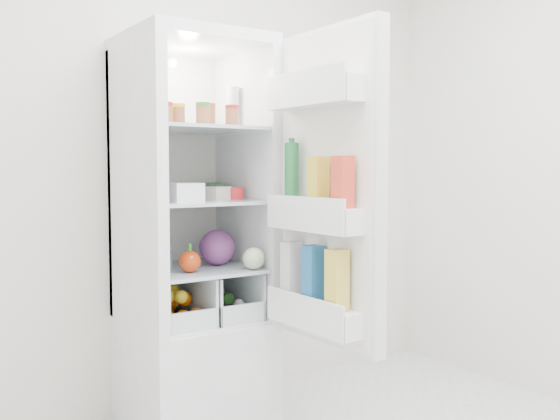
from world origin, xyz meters
TOP-DOWN VIEW (x-y plane):
  - room_walls at (0.00, 0.00)m, footprint 3.02×3.02m
  - refrigerator at (-0.20, 1.25)m, footprint 0.60×0.60m
  - shelf_low at (-0.20, 1.19)m, footprint 0.49×0.53m
  - shelf_mid at (-0.20, 1.19)m, footprint 0.49×0.53m
  - shelf_top at (-0.20, 1.19)m, footprint 0.49×0.53m
  - crisper_left at (-0.32, 1.19)m, footprint 0.23×0.46m
  - crisper_right at (-0.08, 1.19)m, footprint 0.23×0.46m
  - condiment_jars at (-0.24, 1.07)m, footprint 0.38×0.16m
  - squeeze_bottle at (0.01, 1.21)m, footprint 0.06×0.06m
  - tub_white at (-0.29, 1.08)m, footprint 0.14×0.14m
  - tub_cream at (-0.11, 1.15)m, footprint 0.13×0.13m
  - tin_red at (-0.02, 1.14)m, footprint 0.10×0.10m
  - foil_tray at (-0.21, 1.37)m, footprint 0.22×0.20m
  - tub_green at (-0.03, 1.37)m, footprint 0.12×0.15m
  - red_cabbage at (-0.09, 1.18)m, footprint 0.17×0.17m
  - bell_pepper at (-0.29, 1.07)m, footprint 0.10×0.10m
  - mushroom_bowl at (-0.36, 1.27)m, footprint 0.18×0.18m
  - salad_bag at (-0.02, 0.97)m, footprint 0.10×0.10m
  - citrus_pile at (-0.32, 1.17)m, footprint 0.20×0.31m
  - veg_pile at (-0.07, 1.18)m, footprint 0.16×0.30m
  - fridge_door at (0.10, 0.61)m, footprint 0.18×0.60m

SIDE VIEW (x-z plane):
  - veg_pile at x=-0.07m, z-range 0.51..0.61m
  - citrus_pile at x=-0.32m, z-range 0.51..0.66m
  - crisper_left at x=-0.32m, z-range 0.50..0.72m
  - crisper_right at x=-0.08m, z-range 0.50..0.72m
  - refrigerator at x=-0.20m, z-range -0.23..1.57m
  - shelf_low at x=-0.20m, z-range 0.73..0.75m
  - mushroom_bowl at x=-0.36m, z-range 0.75..0.82m
  - bell_pepper at x=-0.29m, z-range 0.75..0.84m
  - salad_bag at x=-0.02m, z-range 0.75..0.85m
  - red_cabbage at x=-0.09m, z-range 0.75..0.92m
  - shelf_mid at x=-0.20m, z-range 1.04..1.06m
  - foil_tray at x=-0.21m, z-range 1.06..1.10m
  - tin_red at x=-0.02m, z-range 1.06..1.11m
  - tub_cream at x=-0.11m, z-range 1.06..1.12m
  - fridge_door at x=0.10m, z-range 0.44..1.74m
  - tub_green at x=-0.03m, z-range 1.06..1.13m
  - tub_white at x=-0.29m, z-range 1.06..1.14m
  - shelf_top at x=-0.20m, z-range 1.37..1.39m
  - condiment_jars at x=-0.24m, z-range 1.39..1.47m
  - squeeze_bottle at x=0.01m, z-range 1.39..1.59m
  - room_walls at x=0.00m, z-range 0.29..2.90m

